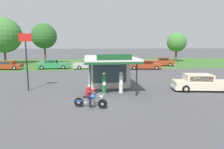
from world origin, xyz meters
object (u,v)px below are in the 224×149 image
bystander_chatting_near_pumps (99,67)px  roadside_pole_sign (26,52)px  parked_car_back_row_right (162,62)px  parked_car_second_row_spare (145,65)px  parked_car_back_row_far_right (89,64)px  parked_car_back_row_left (53,65)px  gas_pump_offside (121,84)px  motorcycle_with_rider (90,98)px  featured_classic_sedan (202,83)px  parked_car_back_row_centre (6,66)px  gas_pump_nearside (104,84)px

bystander_chatting_near_pumps → roadside_pole_sign: roadside_pole_sign is taller
parked_car_back_row_right → parked_car_second_row_spare: bearing=-135.8°
parked_car_back_row_far_right → parked_car_back_row_right: size_ratio=1.08×
parked_car_second_row_spare → parked_car_back_row_right: (4.67, 4.55, 0.07)m
parked_car_back_row_left → bystander_chatting_near_pumps: 9.62m
gas_pump_offside → parked_car_back_row_right: size_ratio=0.36×
gas_pump_offside → motorcycle_with_rider: (-2.69, -3.44, -0.21)m
featured_classic_sedan → parked_car_back_row_centre: bearing=142.8°
gas_pump_nearside → parked_car_back_row_centre: 23.46m
gas_pump_offside → parked_car_back_row_right: bearing=60.7°
featured_classic_sedan → parked_car_second_row_spare: featured_classic_sedan is taller
featured_classic_sedan → bystander_chatting_near_pumps: bystander_chatting_near_pumps is taller
parked_car_back_row_far_right → roadside_pole_sign: 16.68m
motorcycle_with_rider → parked_car_second_row_spare: bearing=63.9°
parked_car_back_row_centre → parked_car_back_row_right: (27.64, 2.15, 0.08)m
parked_car_back_row_centre → roadside_pole_sign: 18.16m
parked_car_back_row_left → parked_car_back_row_far_right: bearing=-4.7°
parked_car_back_row_right → roadside_pole_sign: 26.93m
featured_classic_sedan → roadside_pole_sign: size_ratio=1.10×
parked_car_back_row_far_right → bystander_chatting_near_pumps: bystander_chatting_near_pumps is taller
parked_car_back_row_centre → bystander_chatting_near_pumps: 16.30m
parked_car_back_row_right → bystander_chatting_near_pumps: (-12.54, -8.27, 0.23)m
motorcycle_with_rider → parked_car_back_row_centre: motorcycle_with_rider is taller
roadside_pole_sign → gas_pump_offside: bearing=-14.9°
parked_car_back_row_far_right → parked_car_second_row_spare: 9.43m
gas_pump_nearside → parked_car_back_row_left: size_ratio=0.36×
bystander_chatting_near_pumps → featured_classic_sedan: bearing=-54.2°
motorcycle_with_rider → featured_classic_sedan: 10.84m
parked_car_back_row_far_right → parked_car_back_row_centre: bearing=177.3°
motorcycle_with_rider → parked_car_back_row_left: bearing=105.4°
featured_classic_sedan → roadside_pole_sign: roadside_pole_sign is taller
gas_pump_offside → bystander_chatting_near_pumps: gas_pump_offside is taller
motorcycle_with_rider → parked_car_back_row_far_right: 21.06m
motorcycle_with_rider → parked_car_back_row_right: (14.14, 23.84, 0.07)m
gas_pump_offside → roadside_pole_sign: size_ratio=0.37×
parked_car_second_row_spare → roadside_pole_sign: bearing=-137.6°
parked_car_second_row_spare → parked_car_back_row_right: size_ratio=1.10×
parked_car_back_row_right → roadside_pole_sign: roadside_pole_sign is taller
gas_pump_offside → parked_car_back_row_left: bearing=115.4°
parked_car_back_row_left → roadside_pole_sign: size_ratio=1.04×
gas_pump_nearside → roadside_pole_sign: 7.57m
bystander_chatting_near_pumps → gas_pump_nearside: bearing=-91.7°
parked_car_back_row_centre → parked_car_back_row_right: bearing=4.4°
motorcycle_with_rider → bystander_chatting_near_pumps: bystander_chatting_near_pumps is taller
gas_pump_offside → featured_classic_sedan: gas_pump_offside is taller
gas_pump_nearside → parked_car_back_row_left: 19.49m
parked_car_back_row_far_right → roadside_pole_sign: (-5.72, -15.42, 2.75)m
gas_pump_offside → parked_car_back_row_left: (-8.62, 18.12, -0.15)m
parked_car_second_row_spare → parked_car_back_row_far_right: bearing=169.2°
featured_classic_sedan → parked_car_back_row_right: bearing=78.9°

